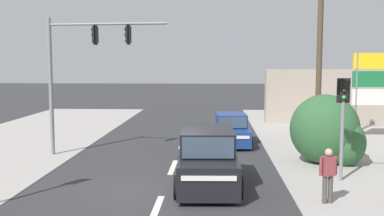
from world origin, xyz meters
TOP-DOWN VIEW (x-y plane):
  - ground_plane at (0.00, 0.00)m, footprint 140.00×140.00m
  - lane_dash_near at (0.00, -2.00)m, footprint 0.20×2.40m
  - lane_dash_mid at (0.00, 3.00)m, footprint 0.20×2.40m
  - lane_dash_far at (0.00, 8.00)m, footprint 0.20×2.40m
  - utility_pole_midground_right at (6.33, 7.04)m, footprint 3.78×0.53m
  - traffic_signal_mast at (-4.26, 4.98)m, footprint 5.27×0.66m
  - pedestal_signal_right_kerb at (5.98, 1.27)m, footprint 0.44×0.30m
  - shopping_plaza_sign at (9.92, 9.92)m, footprint 2.10×0.16m
  - roadside_bush at (6.18, 3.94)m, footprint 2.91×2.49m
  - shopfront_wall_far at (11.00, 16.00)m, footprint 12.00×1.00m
  - hatchback_oncoming_mid at (2.44, 8.01)m, footprint 1.91×3.71m
  - suv_kerbside_parked at (1.38, 0.46)m, footprint 2.19×4.60m
  - pedestrian_at_kerb at (4.90, -1.29)m, footprint 0.54×0.31m

SIDE VIEW (x-z plane):
  - ground_plane at x=0.00m, z-range 0.00..0.00m
  - lane_dash_near at x=0.00m, z-range 0.00..0.01m
  - lane_dash_mid at x=0.00m, z-range 0.00..0.01m
  - lane_dash_far at x=0.00m, z-range 0.00..0.01m
  - hatchback_oncoming_mid at x=2.44m, z-range -0.06..1.47m
  - suv_kerbside_parked at x=1.38m, z-range -0.06..1.83m
  - pedestrian_at_kerb at x=4.90m, z-range 0.11..1.74m
  - roadside_bush at x=6.18m, z-range -0.08..2.73m
  - shopfront_wall_far at x=11.00m, z-range 0.00..3.60m
  - pedestal_signal_right_kerb at x=5.98m, z-range 0.64..4.20m
  - shopping_plaza_sign at x=9.92m, z-range 0.68..5.28m
  - traffic_signal_mast at x=-4.26m, z-range 1.15..7.15m
  - utility_pole_midground_right at x=6.33m, z-range 0.37..10.79m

